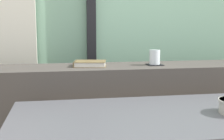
# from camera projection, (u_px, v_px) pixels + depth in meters

# --- Properties ---
(window_divider_post) EXTENTS (0.07, 0.05, 2.60)m
(window_divider_post) POSITION_uv_depth(u_px,v_px,m) (91.00, 1.00, 2.42)
(window_divider_post) COLOR black
(window_divider_post) RESTS_ON ground
(dark_console_ledge) EXTENTS (2.80, 0.38, 0.85)m
(dark_console_ledge) POSITION_uv_depth(u_px,v_px,m) (117.00, 129.00, 2.07)
(dark_console_ledge) COLOR #423D38
(dark_console_ledge) RESTS_ON ground
(breakfast_table) EXTENTS (1.29, 0.67, 0.72)m
(breakfast_table) POSITION_uv_depth(u_px,v_px,m) (154.00, 136.00, 1.41)
(breakfast_table) COLOR #414145
(breakfast_table) RESTS_ON ground
(coaster_square) EXTENTS (0.10, 0.10, 0.00)m
(coaster_square) POSITION_uv_depth(u_px,v_px,m) (154.00, 65.00, 2.03)
(coaster_square) COLOR black
(coaster_square) RESTS_ON dark_console_ledge
(juice_glass) EXTENTS (0.07, 0.07, 0.10)m
(juice_glass) POSITION_uv_depth(u_px,v_px,m) (155.00, 58.00, 2.02)
(juice_glass) COLOR white
(juice_glass) RESTS_ON coaster_square
(closed_book) EXTENTS (0.22, 0.19, 0.03)m
(closed_book) POSITION_uv_depth(u_px,v_px,m) (90.00, 64.00, 1.97)
(closed_book) COLOR brown
(closed_book) RESTS_ON dark_console_ledge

